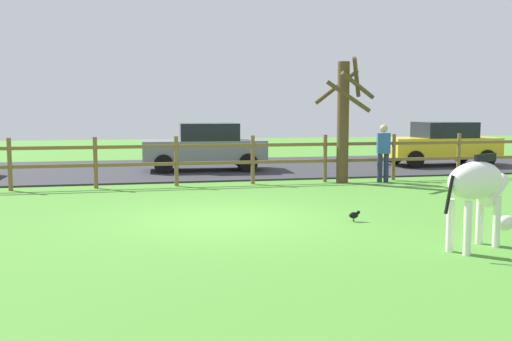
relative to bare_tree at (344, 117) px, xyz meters
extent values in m
plane|color=#47842D|center=(-4.18, -4.70, -1.86)|extent=(60.00, 60.00, 0.00)
cube|color=#2D2D33|center=(-4.18, 4.60, -1.83)|extent=(28.00, 7.40, 0.05)
cylinder|color=brown|center=(-8.86, 0.30, -1.18)|extent=(0.11, 0.11, 1.35)
cylinder|color=brown|center=(-6.76, 0.30, -1.18)|extent=(0.11, 0.11, 1.35)
cylinder|color=brown|center=(-4.65, 0.30, -1.18)|extent=(0.11, 0.11, 1.35)
cylinder|color=brown|center=(-2.54, 0.30, -1.18)|extent=(0.11, 0.11, 1.35)
cylinder|color=brown|center=(-0.44, 0.30, -1.18)|extent=(0.11, 0.11, 1.35)
cylinder|color=brown|center=(1.67, 0.30, -1.18)|extent=(0.11, 0.11, 1.35)
cylinder|color=brown|center=(3.78, 0.30, -1.18)|extent=(0.11, 0.11, 1.35)
cube|color=brown|center=(-4.65, 0.30, -1.25)|extent=(21.07, 0.06, 0.09)
cube|color=brown|center=(-4.65, 0.30, -0.78)|extent=(21.07, 0.06, 0.09)
cylinder|color=#513A23|center=(-0.02, 0.02, -0.17)|extent=(0.33, 0.33, 3.38)
cylinder|color=#513A23|center=(0.28, -0.17, 1.09)|extent=(0.53, 0.75, 1.08)
cylinder|color=#513A23|center=(-0.09, -0.56, 0.56)|extent=(1.24, 0.27, 0.88)
cylinder|color=#513A23|center=(0.19, -0.51, 0.86)|extent=(1.15, 0.55, 0.74)
cylinder|color=#513A23|center=(0.01, 0.64, 0.86)|extent=(1.30, 0.18, 1.03)
ellipsoid|color=white|center=(-0.94, -7.88, -0.82)|extent=(1.32, 0.99, 0.56)
cylinder|color=white|center=(-0.64, -7.57, -1.47)|extent=(0.11, 0.11, 0.78)
cylinder|color=white|center=(-0.52, -7.82, -1.47)|extent=(0.11, 0.11, 0.78)
cylinder|color=white|center=(-1.36, -7.93, -1.47)|extent=(0.11, 0.11, 0.78)
cylinder|color=white|center=(-1.23, -8.18, -1.47)|extent=(0.11, 0.11, 0.78)
cylinder|color=white|center=(-0.46, -7.64, -1.01)|extent=(0.63, 0.48, 0.51)
ellipsoid|color=white|center=(-0.09, -7.45, -1.58)|extent=(0.48, 0.38, 0.24)
cube|color=black|center=(-0.71, -7.76, -0.50)|extent=(0.52, 0.29, 0.12)
cylinder|color=black|center=(-1.53, -8.18, -0.97)|extent=(0.19, 0.13, 0.54)
cylinder|color=black|center=(-1.86, -5.46, -1.83)|extent=(0.01, 0.01, 0.06)
cylinder|color=black|center=(-1.86, -5.50, -1.83)|extent=(0.01, 0.01, 0.06)
ellipsoid|color=black|center=(-1.86, -5.48, -1.74)|extent=(0.18, 0.10, 0.12)
sphere|color=black|center=(-1.77, -5.48, -1.69)|extent=(0.07, 0.07, 0.07)
cube|color=slate|center=(-3.44, 3.81, -1.16)|extent=(4.09, 1.91, 0.70)
cube|color=black|center=(-3.29, 3.81, -0.53)|extent=(1.98, 1.66, 0.56)
cylinder|color=black|center=(-4.83, 3.04, -1.51)|extent=(0.61, 0.21, 0.60)
cylinder|color=black|center=(-4.74, 4.74, -1.51)|extent=(0.61, 0.21, 0.60)
cylinder|color=black|center=(-2.13, 2.89, -1.51)|extent=(0.61, 0.21, 0.60)
cylinder|color=black|center=(-2.04, 4.59, -1.51)|extent=(0.61, 0.21, 0.60)
cube|color=yellow|center=(5.10, 3.70, -1.16)|extent=(4.05, 1.82, 0.70)
cube|color=black|center=(5.25, 3.69, -0.53)|extent=(1.95, 1.62, 0.56)
cylinder|color=black|center=(3.73, 2.89, -1.51)|extent=(0.61, 0.20, 0.60)
cylinder|color=black|center=(3.78, 4.59, -1.51)|extent=(0.61, 0.20, 0.60)
cylinder|color=black|center=(6.43, 2.81, -1.51)|extent=(0.61, 0.20, 0.60)
cylinder|color=black|center=(6.48, 4.51, -1.51)|extent=(0.61, 0.20, 0.60)
cylinder|color=#232847|center=(1.05, -0.13, -1.45)|extent=(0.14, 0.14, 0.82)
cylinder|color=#232847|center=(1.23, -0.17, -1.45)|extent=(0.14, 0.14, 0.82)
cube|color=#2D569E|center=(1.14, -0.15, -0.75)|extent=(0.40, 0.30, 0.58)
sphere|color=tan|center=(1.14, -0.15, -0.33)|extent=(0.22, 0.22, 0.22)
camera|label=1|loc=(-5.93, -15.56, 0.22)|focal=41.26mm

